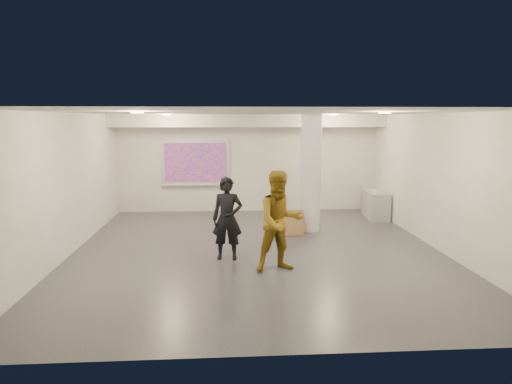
{
  "coord_description": "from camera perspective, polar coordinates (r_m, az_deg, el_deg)",
  "views": [
    {
      "loc": [
        -0.67,
        -9.67,
        2.86
      ],
      "look_at": [
        0.0,
        0.4,
        1.25
      ],
      "focal_mm": 32.0,
      "sensor_mm": 36.0,
      "label": 1
    }
  ],
  "objects": [
    {
      "name": "floor",
      "position": [
        10.1,
        0.15,
        -7.38
      ],
      "size": [
        8.0,
        9.0,
        0.01
      ],
      "primitive_type": "cube",
      "color": "#33363B",
      "rests_on": "ground"
    },
    {
      "name": "ceiling",
      "position": [
        9.69,
        0.16,
        9.89
      ],
      "size": [
        8.0,
        9.0,
        0.01
      ],
      "primitive_type": "cube",
      "color": "silver",
      "rests_on": "floor"
    },
    {
      "name": "wall_back",
      "position": [
        14.25,
        -1.1,
        3.59
      ],
      "size": [
        8.0,
        0.01,
        3.0
      ],
      "primitive_type": "cube",
      "color": "silver",
      "rests_on": "floor"
    },
    {
      "name": "wall_front",
      "position": [
        5.38,
        3.48,
        -5.58
      ],
      "size": [
        8.0,
        0.01,
        3.0
      ],
      "primitive_type": "cube",
      "color": "silver",
      "rests_on": "floor"
    },
    {
      "name": "wall_left",
      "position": [
        10.31,
        -22.61,
        0.79
      ],
      "size": [
        0.01,
        9.0,
        3.0
      ],
      "primitive_type": "cube",
      "color": "silver",
      "rests_on": "floor"
    },
    {
      "name": "wall_right",
      "position": [
        10.82,
        21.8,
        1.2
      ],
      "size": [
        0.01,
        9.0,
        3.0
      ],
      "primitive_type": "cube",
      "color": "silver",
      "rests_on": "floor"
    },
    {
      "name": "soffit_band",
      "position": [
        13.63,
        -1.0,
        8.9
      ],
      "size": [
        8.0,
        1.1,
        0.36
      ],
      "primitive_type": "cube",
      "color": "silver",
      "rests_on": "ceiling"
    },
    {
      "name": "downlight_nw",
      "position": [
        12.26,
        -11.13,
        9.46
      ],
      "size": [
        0.22,
        0.22,
        0.02
      ],
      "primitive_type": "cylinder",
      "color": "#EBBC7A",
      "rests_on": "ceiling"
    },
    {
      "name": "downlight_ne",
      "position": [
        12.5,
        9.6,
        9.49
      ],
      "size": [
        0.22,
        0.22,
        0.02
      ],
      "primitive_type": "cylinder",
      "color": "#EBBC7A",
      "rests_on": "ceiling"
    },
    {
      "name": "downlight_sw",
      "position": [
        8.31,
        -14.63,
        9.6
      ],
      "size": [
        0.22,
        0.22,
        0.02
      ],
      "primitive_type": "cylinder",
      "color": "#EBBC7A",
      "rests_on": "ceiling"
    },
    {
      "name": "downlight_se",
      "position": [
        8.66,
        15.78,
        9.52
      ],
      "size": [
        0.22,
        0.22,
        0.02
      ],
      "primitive_type": "cylinder",
      "color": "#EBBC7A",
      "rests_on": "ceiling"
    },
    {
      "name": "column",
      "position": [
        11.75,
        6.87,
        2.35
      ],
      "size": [
        0.52,
        0.52,
        3.0
      ],
      "primitive_type": "cylinder",
      "color": "silver",
      "rests_on": "floor"
    },
    {
      "name": "projection_screen",
      "position": [
        14.21,
        -7.56,
        3.61
      ],
      "size": [
        2.1,
        0.13,
        1.42
      ],
      "color": "silver",
      "rests_on": "wall_back"
    },
    {
      "name": "credenza",
      "position": [
        13.89,
        14.69,
        -1.48
      ],
      "size": [
        0.67,
        1.38,
        0.78
      ],
      "primitive_type": "cube",
      "rotation": [
        0.0,
        0.0,
        -0.08
      ],
      "color": "#9DA0A3",
      "rests_on": "floor"
    },
    {
      "name": "papers_stack",
      "position": [
        13.85,
        14.96,
        0.17
      ],
      "size": [
        0.36,
        0.42,
        0.02
      ],
      "primitive_type": "cube",
      "rotation": [
        0.0,
        0.0,
        0.24
      ],
      "color": "silver",
      "rests_on": "credenza"
    },
    {
      "name": "cardboard_back",
      "position": [
        11.69,
        5.62,
        -3.68
      ],
      "size": [
        0.55,
        0.36,
        0.58
      ],
      "primitive_type": "cube",
      "rotation": [
        -0.19,
        0.0,
        0.42
      ],
      "color": "#926B47",
      "rests_on": "floor"
    },
    {
      "name": "cardboard_front",
      "position": [
        11.37,
        4.64,
        -4.02
      ],
      "size": [
        0.54,
        0.18,
        0.58
      ],
      "primitive_type": "cube",
      "rotation": [
        -0.16,
        0.0,
        0.07
      ],
      "color": "#926B47",
      "rests_on": "floor"
    },
    {
      "name": "woman",
      "position": [
        9.36,
        -3.6,
        -3.33
      ],
      "size": [
        0.66,
        0.47,
        1.71
      ],
      "primitive_type": "imported",
      "rotation": [
        0.0,
        0.0,
        -0.09
      ],
      "color": "black",
      "rests_on": "floor"
    },
    {
      "name": "man",
      "position": [
        8.63,
        3.05,
        -3.67
      ],
      "size": [
        1.07,
        0.92,
        1.92
      ],
      "primitive_type": "imported",
      "rotation": [
        0.0,
        0.0,
        0.22
      ],
      "color": "olive",
      "rests_on": "floor"
    }
  ]
}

